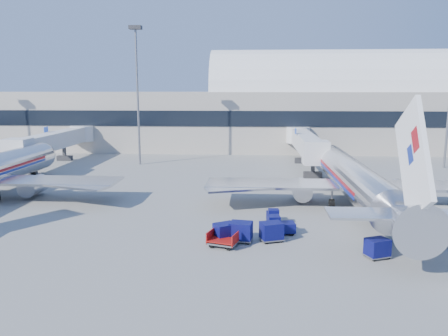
# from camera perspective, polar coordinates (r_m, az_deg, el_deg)

# --- Properties ---
(ground) EXTENTS (260.00, 260.00, 0.00)m
(ground) POSITION_cam_1_polar(r_m,az_deg,el_deg) (43.57, 4.98, -6.40)
(ground) COLOR gray
(ground) RESTS_ON ground
(terminal) EXTENTS (170.00, 28.15, 21.00)m
(terminal) POSITION_cam_1_polar(r_m,az_deg,el_deg) (98.66, -3.61, 7.29)
(terminal) COLOR #B2AA9E
(terminal) RESTS_ON ground
(airliner_main) EXTENTS (32.00, 37.26, 12.07)m
(airliner_main) POSITION_cam_1_polar(r_m,az_deg,el_deg) (48.50, 16.82, -1.54)
(airliner_main) COLOR silver
(airliner_main) RESTS_ON ground
(jetbridge_near) EXTENTS (4.40, 27.50, 6.25)m
(jetbridge_near) POSITION_cam_1_polar(r_m,az_deg,el_deg) (73.58, 10.47, 3.37)
(jetbridge_near) COLOR silver
(jetbridge_near) RESTS_ON ground
(jetbridge_mid) EXTENTS (4.40, 27.50, 6.25)m
(jetbridge_mid) POSITION_cam_1_polar(r_m,az_deg,el_deg) (80.32, -20.87, 3.43)
(jetbridge_mid) COLOR silver
(jetbridge_mid) RESTS_ON ground
(mast_west) EXTENTS (2.00, 1.20, 22.60)m
(mast_west) POSITION_cam_1_polar(r_m,az_deg,el_deg) (74.27, -11.30, 11.81)
(mast_west) COLOR slate
(mast_west) RESTS_ON ground
(barrier_near) EXTENTS (3.00, 0.55, 0.90)m
(barrier_near) POSITION_cam_1_polar(r_m,az_deg,el_deg) (49.20, 26.48, -4.98)
(barrier_near) COLOR #9E9E96
(barrier_near) RESTS_ON ground
(tug_lead) EXTENTS (2.73, 1.67, 1.67)m
(tug_lead) POSITION_cam_1_polar(r_m,az_deg,el_deg) (38.54, 7.16, -7.48)
(tug_lead) COLOR #0A0B4B
(tug_lead) RESTS_ON ground
(tug_right) EXTENTS (2.47, 2.29, 1.47)m
(tug_right) POSITION_cam_1_polar(r_m,az_deg,el_deg) (42.46, 23.76, -6.75)
(tug_right) COLOR #0A0B4B
(tug_right) RESTS_ON ground
(tug_left) EXTENTS (1.24, 2.29, 1.45)m
(tug_left) POSITION_cam_1_polar(r_m,az_deg,el_deg) (41.56, 6.41, -6.29)
(tug_left) COLOR #0A0B4B
(tug_left) RESTS_ON ground
(cart_train_a) EXTENTS (2.18, 1.92, 1.61)m
(cart_train_a) POSITION_cam_1_polar(r_m,az_deg,el_deg) (36.70, 6.22, -8.21)
(cart_train_a) COLOR #0A0B4B
(cart_train_a) RESTS_ON ground
(cart_train_b) EXTENTS (2.10, 1.74, 1.66)m
(cart_train_b) POSITION_cam_1_polar(r_m,az_deg,el_deg) (36.40, 2.24, -8.26)
(cart_train_b) COLOR #0A0B4B
(cart_train_b) RESTS_ON ground
(cart_train_c) EXTENTS (2.22, 2.09, 1.56)m
(cart_train_c) POSITION_cam_1_polar(r_m,az_deg,el_deg) (36.35, 0.13, -8.37)
(cart_train_c) COLOR #0A0B4B
(cart_train_c) RESTS_ON ground
(cart_solo_near) EXTENTS (2.05, 1.83, 1.48)m
(cart_solo_near) POSITION_cam_1_polar(r_m,az_deg,el_deg) (34.96, 19.40, -9.80)
(cart_solo_near) COLOR #0A0B4B
(cart_solo_near) RESTS_ON ground
(cart_open_red) EXTENTS (2.64, 2.21, 0.61)m
(cart_open_red) POSITION_cam_1_polar(r_m,az_deg,el_deg) (35.35, -0.14, -9.60)
(cart_open_red) COLOR slate
(cart_open_red) RESTS_ON ground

